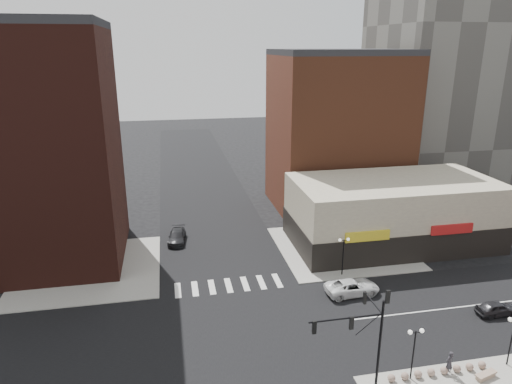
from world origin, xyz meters
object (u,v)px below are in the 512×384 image
object	(u,v)px
traffic_signal	(366,326)
white_suv	(352,287)
street_lamp_ne	(344,247)
dark_sedan_north	(177,236)
stone_bench	(486,375)
pedestrian	(449,362)
street_lamp_se_a	(415,341)
dark_sedan_east	(497,308)

from	to	relation	value
traffic_signal	white_suv	size ratio (longest dim) A/B	1.45
white_suv	street_lamp_ne	bearing A→B (deg)	-9.65
street_lamp_ne	dark_sedan_north	size ratio (longest dim) A/B	0.85
dark_sedan_north	stone_bench	world-z (taller)	dark_sedan_north
pedestrian	stone_bench	distance (m)	2.69
white_suv	dark_sedan_north	size ratio (longest dim) A/B	1.09
street_lamp_ne	street_lamp_se_a	bearing A→B (deg)	-93.58
street_lamp_se_a	dark_sedan_east	distance (m)	13.78
dark_sedan_north	street_lamp_se_a	bearing A→B (deg)	-53.52
street_lamp_se_a	pedestrian	world-z (taller)	street_lamp_se_a
pedestrian	traffic_signal	bearing A→B (deg)	-23.41
white_suv	dark_sedan_north	distance (m)	22.91
stone_bench	white_suv	bearing A→B (deg)	94.84
white_suv	dark_sedan_east	distance (m)	12.90
white_suv	pedestrian	size ratio (longest dim) A/B	2.88
traffic_signal	dark_sedan_north	size ratio (longest dim) A/B	1.59
pedestrian	dark_sedan_east	bearing A→B (deg)	-167.03
street_lamp_ne	dark_sedan_east	distance (m)	14.92
dark_sedan_east	dark_sedan_north	world-z (taller)	dark_sedan_north
dark_sedan_east	stone_bench	size ratio (longest dim) A/B	2.06
street_lamp_ne	stone_bench	size ratio (longest dim) A/B	2.22
traffic_signal	pedestrian	distance (m)	7.84
traffic_signal	pedestrian	bearing A→B (deg)	-1.43
dark_sedan_north	street_lamp_ne	bearing A→B (deg)	-28.80
street_lamp_se_a	stone_bench	bearing A→B (deg)	-10.45
dark_sedan_north	pedestrian	xyz separation A→B (m)	(18.89, -28.23, 0.34)
dark_sedan_north	dark_sedan_east	bearing A→B (deg)	-31.12
traffic_signal	white_suv	world-z (taller)	traffic_signal
street_lamp_se_a	street_lamp_ne	distance (m)	16.03
traffic_signal	street_lamp_se_a	distance (m)	4.12
stone_bench	dark_sedan_east	bearing A→B (deg)	32.58
street_lamp_se_a	pedestrian	distance (m)	3.77
pedestrian	stone_bench	world-z (taller)	pedestrian
dark_sedan_east	pedestrian	world-z (taller)	pedestrian
traffic_signal	dark_sedan_east	world-z (taller)	traffic_signal
traffic_signal	street_lamp_se_a	bearing A→B (deg)	-2.57
street_lamp_se_a	dark_sedan_east	xyz separation A→B (m)	(11.99, 6.26, -2.64)
dark_sedan_east	dark_sedan_north	xyz separation A→B (m)	(-27.84, 21.97, 0.05)
dark_sedan_east	dark_sedan_north	distance (m)	35.47
dark_sedan_east	pedestrian	size ratio (longest dim) A/B	2.07
dark_sedan_east	street_lamp_se_a	bearing A→B (deg)	118.63
traffic_signal	dark_sedan_north	world-z (taller)	traffic_signal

